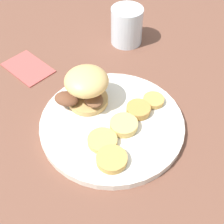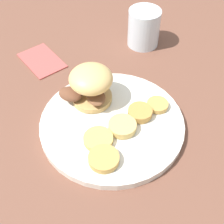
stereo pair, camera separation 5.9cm
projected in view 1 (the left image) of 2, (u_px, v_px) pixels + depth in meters
ground_plane at (112, 126)px, 0.63m from camera, size 4.00×4.00×0.00m
dinner_plate at (112, 123)px, 0.62m from camera, size 0.29×0.29×0.02m
sandwich at (85, 86)px, 0.62m from camera, size 0.12×0.11×0.08m
potato_round_0 at (112, 159)px, 0.54m from camera, size 0.06×0.06×0.01m
potato_round_1 at (124, 125)px, 0.60m from camera, size 0.05×0.05×0.01m
potato_round_2 at (138, 109)px, 0.62m from camera, size 0.05×0.05×0.01m
potato_round_3 at (154, 100)px, 0.64m from camera, size 0.04×0.04×0.01m
potato_round_4 at (102, 140)px, 0.57m from camera, size 0.06×0.06×0.01m
drinking_glass at (127, 26)px, 0.78m from camera, size 0.08×0.08×0.09m
napkin at (28, 67)px, 0.74m from camera, size 0.10×0.13×0.01m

